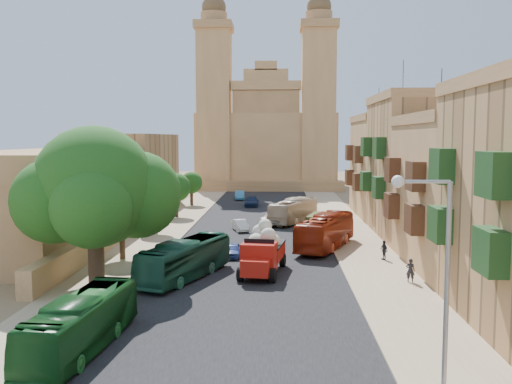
# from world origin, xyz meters

# --- Properties ---
(ground) EXTENTS (260.00, 260.00, 0.00)m
(ground) POSITION_xyz_m (0.00, 0.00, 0.00)
(ground) COLOR brown
(road_surface) EXTENTS (14.00, 140.00, 0.01)m
(road_surface) POSITION_xyz_m (0.00, 30.00, 0.01)
(road_surface) COLOR black
(road_surface) RESTS_ON ground
(sidewalk_east) EXTENTS (5.00, 140.00, 0.01)m
(sidewalk_east) POSITION_xyz_m (9.50, 30.00, 0.01)
(sidewalk_east) COLOR tan
(sidewalk_east) RESTS_ON ground
(sidewalk_west) EXTENTS (5.00, 140.00, 0.01)m
(sidewalk_west) POSITION_xyz_m (-9.50, 30.00, 0.01)
(sidewalk_west) COLOR tan
(sidewalk_west) RESTS_ON ground
(kerb_east) EXTENTS (0.25, 140.00, 0.12)m
(kerb_east) POSITION_xyz_m (7.00, 30.00, 0.06)
(kerb_east) COLOR tan
(kerb_east) RESTS_ON ground
(kerb_west) EXTENTS (0.25, 140.00, 0.12)m
(kerb_west) POSITION_xyz_m (-7.00, 30.00, 0.06)
(kerb_west) COLOR tan
(kerb_west) RESTS_ON ground
(townhouse_b) EXTENTS (9.00, 14.00, 14.90)m
(townhouse_b) POSITION_xyz_m (15.95, 11.00, 5.66)
(townhouse_b) COLOR #B1814F
(townhouse_b) RESTS_ON ground
(townhouse_c) EXTENTS (9.00, 14.00, 17.40)m
(townhouse_c) POSITION_xyz_m (15.95, 25.00, 6.91)
(townhouse_c) COLOR tan
(townhouse_c) RESTS_ON ground
(townhouse_d) EXTENTS (9.00, 14.00, 15.90)m
(townhouse_d) POSITION_xyz_m (15.95, 39.00, 6.16)
(townhouse_d) COLOR #B1814F
(townhouse_d) RESTS_ON ground
(west_wall) EXTENTS (1.00, 40.00, 1.80)m
(west_wall) POSITION_xyz_m (-12.50, 20.00, 0.90)
(west_wall) COLOR #B1814F
(west_wall) RESTS_ON ground
(west_building_low) EXTENTS (10.00, 28.00, 8.40)m
(west_building_low) POSITION_xyz_m (-18.00, 18.00, 4.20)
(west_building_low) COLOR #9D7044
(west_building_low) RESTS_ON ground
(west_building_mid) EXTENTS (10.00, 22.00, 10.00)m
(west_building_mid) POSITION_xyz_m (-18.00, 44.00, 5.00)
(west_building_mid) COLOR tan
(west_building_mid) RESTS_ON ground
(church) EXTENTS (28.00, 22.50, 36.30)m
(church) POSITION_xyz_m (-0.00, 78.61, 9.52)
(church) COLOR #B1814F
(church) RESTS_ON ground
(ficus_tree) EXTENTS (10.32, 9.49, 10.32)m
(ficus_tree) POSITION_xyz_m (-9.41, 4.01, 6.10)
(ficus_tree) COLOR #3D2B1E
(ficus_tree) RESTS_ON ground
(street_tree_a) EXTENTS (3.55, 3.55, 5.46)m
(street_tree_a) POSITION_xyz_m (-10.00, 12.00, 3.66)
(street_tree_a) COLOR #3D2B1E
(street_tree_a) RESTS_ON ground
(street_tree_b) EXTENTS (3.19, 3.19, 4.91)m
(street_tree_b) POSITION_xyz_m (-10.00, 24.00, 3.28)
(street_tree_b) COLOR #3D2B1E
(street_tree_b) RESTS_ON ground
(street_tree_c) EXTENTS (3.44, 3.44, 5.29)m
(street_tree_c) POSITION_xyz_m (-10.00, 36.00, 3.55)
(street_tree_c) COLOR #3D2B1E
(street_tree_c) RESTS_ON ground
(street_tree_d) EXTENTS (3.09, 3.09, 4.76)m
(street_tree_d) POSITION_xyz_m (-10.00, 48.00, 3.18)
(street_tree_d) COLOR #3D2B1E
(street_tree_d) RESTS_ON ground
(streetlamp) EXTENTS (2.11, 0.44, 8.22)m
(streetlamp) POSITION_xyz_m (7.72, -12.00, 5.20)
(streetlamp) COLOR gray
(streetlamp) RESTS_ON ground
(red_truck) EXTENTS (3.36, 6.67, 3.74)m
(red_truck) POSITION_xyz_m (1.19, 7.46, 1.65)
(red_truck) COLOR #B0170D
(red_truck) RESTS_ON ground
(olive_pickup) EXTENTS (3.15, 4.94, 1.89)m
(olive_pickup) POSITION_xyz_m (6.50, 24.80, 0.92)
(olive_pickup) COLOR #3C451A
(olive_pickup) RESTS_ON ground
(bus_green_south) EXTENTS (2.86, 9.13, 2.50)m
(bus_green_south) POSITION_xyz_m (-6.50, -7.40, 1.25)
(bus_green_south) COLOR #124A19
(bus_green_south) RESTS_ON ground
(bus_green_north) EXTENTS (5.41, 9.79, 2.67)m
(bus_green_north) POSITION_xyz_m (-4.00, 5.82, 1.34)
(bus_green_north) COLOR #1C533B
(bus_green_north) RESTS_ON ground
(bus_red_east) EXTENTS (5.95, 10.64, 2.91)m
(bus_red_east) POSITION_xyz_m (6.36, 16.83, 1.45)
(bus_red_east) COLOR maroon
(bus_red_east) RESTS_ON ground
(bus_cream_east) EXTENTS (5.88, 9.75, 2.68)m
(bus_cream_east) POSITION_xyz_m (4.00, 31.79, 1.34)
(bus_cream_east) COLOR #CDB293
(bus_cream_east) RESTS_ON ground
(car_blue_a) EXTENTS (1.38, 3.25, 1.09)m
(car_blue_a) POSITION_xyz_m (-1.36, 13.00, 0.55)
(car_blue_a) COLOR #3D55A5
(car_blue_a) RESTS_ON ground
(car_white_a) EXTENTS (2.20, 3.71, 1.15)m
(car_white_a) POSITION_xyz_m (-1.58, 25.74, 0.58)
(car_white_a) COLOR white
(car_white_a) RESTS_ON ground
(car_cream) EXTENTS (3.06, 5.45, 1.44)m
(car_cream) POSITION_xyz_m (1.76, 29.88, 0.72)
(car_cream) COLOR #C0AF93
(car_cream) RESTS_ON ground
(car_dkblue) EXTENTS (1.91, 4.62, 1.34)m
(car_dkblue) POSITION_xyz_m (-1.44, 47.00, 0.67)
(car_dkblue) COLOR #122446
(car_dkblue) RESTS_ON ground
(car_white_b) EXTENTS (1.72, 3.52, 1.16)m
(car_white_b) POSITION_xyz_m (4.11, 36.19, 0.58)
(car_white_b) COLOR white
(car_white_b) RESTS_ON ground
(car_blue_b) EXTENTS (1.64, 4.14, 1.34)m
(car_blue_b) POSITION_xyz_m (-3.67, 55.50, 0.67)
(car_blue_b) COLOR #3C8CBF
(car_blue_b) RESTS_ON ground
(pedestrian_a) EXTENTS (0.67, 0.55, 1.60)m
(pedestrian_a) POSITION_xyz_m (11.00, 5.42, 0.80)
(pedestrian_a) COLOR black
(pedestrian_a) RESTS_ON ground
(pedestrian_c) EXTENTS (0.69, 0.97, 1.53)m
(pedestrian_c) POSITION_xyz_m (10.54, 12.38, 0.77)
(pedestrian_c) COLOR #282930
(pedestrian_c) RESTS_ON ground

